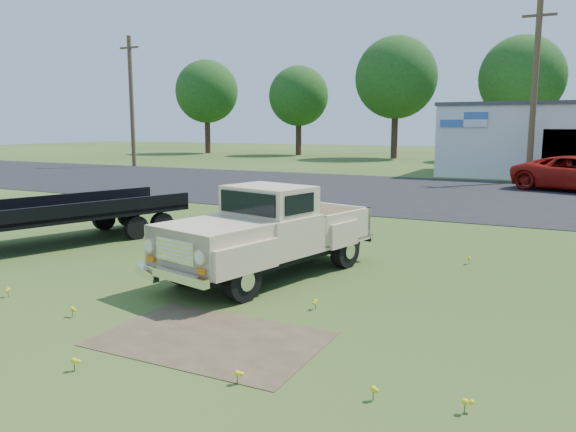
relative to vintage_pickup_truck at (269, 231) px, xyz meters
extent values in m
plane|color=#2A4917|center=(-0.66, -0.26, -0.88)|extent=(140.00, 140.00, 0.00)
cube|color=black|center=(-0.66, 14.74, -0.88)|extent=(90.00, 14.00, 0.02)
cube|color=#473A25|center=(0.84, -3.26, -0.88)|extent=(3.00, 2.00, 0.01)
cube|color=#473A25|center=(-2.66, 3.24, -0.88)|extent=(2.20, 1.60, 0.01)
cube|color=silver|center=(5.34, 26.74, 1.12)|extent=(14.00, 8.00, 4.00)
cube|color=black|center=(5.34, 22.79, 0.72)|extent=(3.00, 0.10, 2.20)
cube|color=silver|center=(-0.16, 22.69, 2.32)|extent=(2.50, 0.08, 0.80)
cylinder|color=#4F3625|center=(-22.66, 21.74, 3.62)|extent=(0.30, 0.30, 9.00)
cube|color=#4F3625|center=(-22.66, 21.74, 7.32)|extent=(1.60, 0.12, 0.12)
cylinder|color=#4F3625|center=(3.34, 21.74, 3.62)|extent=(0.30, 0.30, 9.00)
cube|color=#4F3625|center=(3.34, 21.74, 7.32)|extent=(1.60, 0.12, 0.12)
cylinder|color=#3A241A|center=(-28.66, 39.74, 0.92)|extent=(0.56, 0.56, 3.60)
sphere|color=#194914|center=(-28.66, 39.74, 5.44)|extent=(6.40, 6.40, 6.40)
cylinder|color=#3A241A|center=(-18.66, 40.74, 0.74)|extent=(0.56, 0.56, 3.24)
sphere|color=#194914|center=(-18.66, 40.74, 4.81)|extent=(5.76, 5.76, 5.76)
cylinder|color=#3A241A|center=(-8.66, 39.24, 1.10)|extent=(0.56, 0.56, 3.96)
sphere|color=#194914|center=(-8.66, 39.24, 6.07)|extent=(7.04, 7.04, 7.04)
cylinder|color=#3A241A|center=(1.34, 40.24, 1.01)|extent=(0.56, 0.56, 3.78)
sphere|color=#194914|center=(1.34, 40.24, 5.75)|extent=(6.72, 6.72, 6.72)
camera|label=1|loc=(5.03, -9.34, 2.01)|focal=35.00mm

